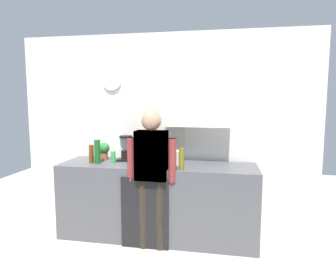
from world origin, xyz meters
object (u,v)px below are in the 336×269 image
Objects in this scene: cup_white_mug at (146,162)px; dish_soap at (113,157)px; bottle_amber_beer at (91,154)px; cup_terracotta_mug at (157,159)px; potted_plant at (104,150)px; person_guest at (152,168)px; storage_canister at (177,158)px; coffee_maker at (127,149)px; bottle_olive_oil at (181,159)px; bottle_green_wine at (97,152)px; person_at_sink at (152,168)px.

cup_white_mug is 0.53× the size of dish_soap.
cup_white_mug is (0.72, -0.05, -0.07)m from bottle_amber_beer.
cup_terracotta_mug is 0.51× the size of dish_soap.
cup_terracotta_mug is 0.74m from potted_plant.
person_guest reaches higher than dish_soap.
storage_canister is at bearing 5.58° from bottle_amber_beer.
coffee_maker reaches higher than bottle_olive_oil.
cup_white_mug is 0.39m from storage_canister.
coffee_maker is at bearing 41.89° from bottle_green_wine.
dish_soap is at bearing -175.86° from storage_canister.
person_at_sink is (0.84, -0.24, -0.10)m from bottle_amber_beer.
storage_canister is 0.42m from person_at_sink.
cup_terracotta_mug is at bearing -5.46° from potted_plant.
cup_white_mug is 0.41× the size of potted_plant.
potted_plant reaches higher than dish_soap.
potted_plant reaches higher than cup_white_mug.
cup_terracotta_mug is at bearing 65.69° from cup_white_mug.
bottle_green_wine reaches higher than storage_canister.
dish_soap is at bearing 22.04° from bottle_green_wine.
person_guest is (0.12, -0.18, -0.03)m from cup_white_mug.
coffee_maker is 1.32× the size of bottle_olive_oil.
dish_soap is (-0.90, 0.22, -0.05)m from bottle_olive_oil.
bottle_amber_beer reaches higher than cup_terracotta_mug.
cup_white_mug is 1.03× the size of cup_terracotta_mug.
coffee_maker reaches higher than storage_canister.
person_guest reaches higher than bottle_olive_oil.
bottle_amber_beer is at bearing -169.75° from cup_terracotta_mug.
bottle_green_wine is at bearing -166.49° from cup_terracotta_mug.
person_at_sink reaches higher than bottle_olive_oil.
bottle_olive_oil is at bearing -7.56° from bottle_green_wine.
cup_terracotta_mug is 0.39m from person_guest.
person_guest is at bearing -15.78° from bottle_amber_beer.
cup_terracotta_mug is 0.06× the size of person_at_sink.
bottle_olive_oil is at bearing 19.77° from person_at_sink.
coffee_maker is 1.83× the size of dish_soap.
cup_terracotta_mug is at bearing -12.24° from coffee_maker.
dish_soap is at bearing -120.97° from coffee_maker.
person_guest is (-0.33, -0.07, -0.11)m from bottle_olive_oil.
dish_soap is (0.19, -0.17, -0.05)m from potted_plant.
person_at_sink reaches higher than cup_white_mug.
person_guest reaches higher than potted_plant.
person_at_sink is at bearing -15.79° from bottle_green_wine.
bottle_green_wine is 3.26× the size of cup_terracotta_mug.
dish_soap is at bearing 167.35° from cup_white_mug.
bottle_amber_beer reaches higher than cup_white_mug.
storage_canister is (0.35, 0.16, 0.04)m from cup_white_mug.
bottle_olive_oil is at bearing 169.18° from person_guest.
bottle_olive_oil is at bearing -27.50° from coffee_maker.
bottle_green_wine is at bearing 172.42° from person_at_sink.
bottle_olive_oil is 1.09× the size of potted_plant.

